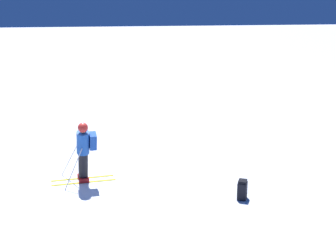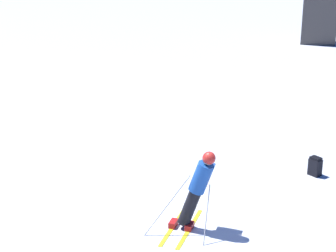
% 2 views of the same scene
% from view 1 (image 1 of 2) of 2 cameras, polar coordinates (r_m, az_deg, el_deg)
% --- Properties ---
extents(ground_plane, '(300.00, 300.00, 0.00)m').
position_cam_1_polar(ground_plane, '(13.42, -10.29, -6.56)').
color(ground_plane, white).
extents(skier, '(1.41, 1.79, 1.84)m').
position_cam_1_polar(skier, '(12.78, -10.20, -2.79)').
color(skier, yellow).
rests_on(skier, ground).
extents(spare_backpack, '(0.37, 0.36, 0.50)m').
position_cam_1_polar(spare_backpack, '(12.02, 9.04, -7.68)').
color(spare_backpack, black).
rests_on(spare_backpack, ground).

